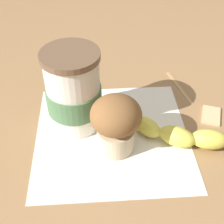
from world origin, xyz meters
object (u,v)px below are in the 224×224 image
banana (193,135)px  sugar_packet (211,115)px  coffee_cup (74,92)px  muffin (115,122)px

banana → sugar_packet: 0.08m
coffee_cup → sugar_packet: coffee_cup is taller
coffee_cup → muffin: 0.09m
muffin → banana: bearing=-7.7°
banana → sugar_packet: (0.06, 0.05, -0.01)m
muffin → banana: (0.13, -0.02, -0.04)m
muffin → sugar_packet: 0.20m
coffee_cup → muffin: coffee_cup is taller
muffin → sugar_packet: muffin is taller
banana → coffee_cup: bearing=153.6°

